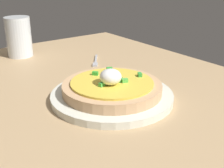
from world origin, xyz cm
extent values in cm
cube|color=tan|center=(0.00, 0.00, 1.54)|extent=(105.14, 70.41, 3.08)
cylinder|color=silver|center=(4.32, -3.63, 3.83)|extent=(26.33, 26.33, 1.50)
cylinder|color=tan|center=(4.32, -3.63, 5.66)|extent=(21.30, 21.30, 2.16)
cylinder|color=yellow|center=(4.32, -3.63, 6.96)|extent=(17.70, 17.70, 0.44)
ellipsoid|color=white|center=(5.41, -4.81, 8.82)|extent=(4.56, 4.56, 3.29)
cube|color=green|center=(-1.06, -4.33, 7.58)|extent=(1.50, 1.42, 0.80)
cube|color=green|center=(1.98, -1.61, 7.58)|extent=(1.00, 1.39, 0.80)
cube|color=#377B34|center=(2.53, -1.88, 7.58)|extent=(1.48, 1.20, 0.80)
cube|color=green|center=(5.51, 3.16, 7.58)|extent=(1.51, 1.33, 0.80)
cube|color=#52B448|center=(6.33, -1.78, 7.58)|extent=(1.14, 1.46, 0.80)
cube|color=green|center=(5.46, -2.38, 7.58)|extent=(1.28, 1.50, 0.80)
cube|color=green|center=(5.22, -6.87, 7.58)|extent=(1.09, 1.44, 0.80)
cube|color=green|center=(-1.60, -0.27, 7.58)|extent=(1.23, 1.49, 0.80)
cylinder|color=silver|center=(-39.40, -7.61, 9.26)|extent=(7.75, 7.75, 12.35)
cylinder|color=#C57E1D|center=(-39.40, -7.61, 6.63)|extent=(6.82, 6.82, 6.30)
cube|color=#B7B7BC|center=(-21.54, 9.39, 3.33)|extent=(6.92, 5.27, 0.50)
cube|color=#B7B7BC|center=(-17.12, 6.18, 3.33)|extent=(3.09, 2.78, 0.50)
camera|label=1|loc=(50.81, -38.08, 29.98)|focal=47.06mm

